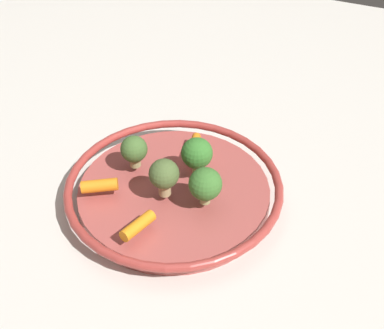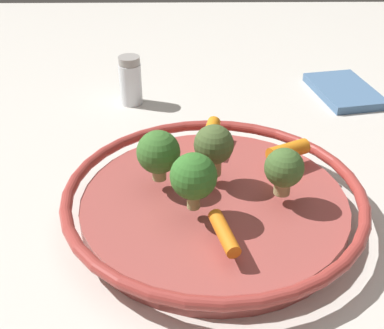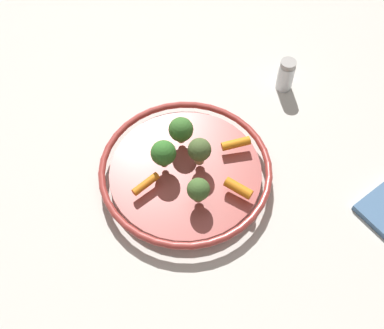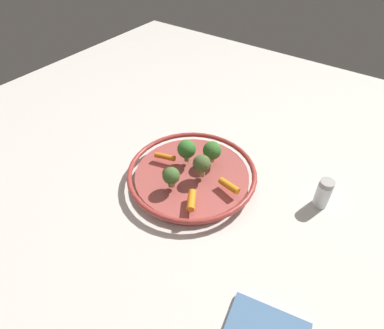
{
  "view_description": "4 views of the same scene",
  "coord_description": "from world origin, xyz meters",
  "px_view_note": "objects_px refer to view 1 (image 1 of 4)",
  "views": [
    {
      "loc": [
        -0.54,
        -0.28,
        0.59
      ],
      "look_at": [
        0.03,
        -0.02,
        0.06
      ],
      "focal_mm": 47.49,
      "sensor_mm": 36.0,
      "label": 1
    },
    {
      "loc": [
        0.5,
        -0.03,
        0.39
      ],
      "look_at": [
        -0.01,
        -0.03,
        0.07
      ],
      "focal_mm": 49.12,
      "sensor_mm": 36.0,
      "label": 2
    },
    {
      "loc": [
        0.23,
        0.49,
        0.88
      ],
      "look_at": [
        -0.01,
        0.01,
        0.06
      ],
      "focal_mm": 46.41,
      "sensor_mm": 36.0,
      "label": 3
    },
    {
      "loc": [
        -0.37,
        0.52,
        0.64
      ],
      "look_at": [
        -0.01,
        0.01,
        0.07
      ],
      "focal_mm": 30.33,
      "sensor_mm": 36.0,
      "label": 4
    }
  ],
  "objects_px": {
    "broccoli_floret_edge": "(197,154)",
    "broccoli_floret_large": "(205,184)",
    "baby_carrot_left": "(194,146)",
    "broccoli_floret_mid": "(162,174)",
    "broccoli_floret_small": "(134,150)",
    "baby_carrot_back": "(100,186)",
    "baby_carrot_right": "(138,225)",
    "serving_bowl": "(174,190)"
  },
  "relations": [
    {
      "from": "broccoli_floret_large",
      "to": "baby_carrot_back",
      "type": "bearing_deg",
      "value": 105.95
    },
    {
      "from": "broccoli_floret_small",
      "to": "broccoli_floret_edge",
      "type": "bearing_deg",
      "value": -75.69
    },
    {
      "from": "broccoli_floret_small",
      "to": "baby_carrot_back",
      "type": "bearing_deg",
      "value": 165.69
    },
    {
      "from": "broccoli_floret_small",
      "to": "baby_carrot_right",
      "type": "bearing_deg",
      "value": -148.96
    },
    {
      "from": "baby_carrot_left",
      "to": "broccoli_floret_mid",
      "type": "relative_size",
      "value": 0.93
    },
    {
      "from": "baby_carrot_back",
      "to": "broccoli_floret_edge",
      "type": "relative_size",
      "value": 0.86
    },
    {
      "from": "serving_bowl",
      "to": "baby_carrot_left",
      "type": "height_order",
      "value": "baby_carrot_left"
    },
    {
      "from": "baby_carrot_left",
      "to": "broccoli_floret_small",
      "type": "xyz_separation_m",
      "value": [
        -0.08,
        0.07,
        0.02
      ]
    },
    {
      "from": "baby_carrot_left",
      "to": "broccoli_floret_edge",
      "type": "distance_m",
      "value": 0.07
    },
    {
      "from": "serving_bowl",
      "to": "broccoli_floret_small",
      "type": "xyz_separation_m",
      "value": [
        0.01,
        0.08,
        0.05
      ]
    },
    {
      "from": "baby_carrot_left",
      "to": "broccoli_floret_mid",
      "type": "distance_m",
      "value": 0.12
    },
    {
      "from": "baby_carrot_back",
      "to": "baby_carrot_right",
      "type": "bearing_deg",
      "value": -116.98
    },
    {
      "from": "baby_carrot_left",
      "to": "broccoli_floret_large",
      "type": "distance_m",
      "value": 0.13
    },
    {
      "from": "serving_bowl",
      "to": "broccoli_floret_mid",
      "type": "relative_size",
      "value": 5.49
    },
    {
      "from": "baby_carrot_right",
      "to": "broccoli_floret_large",
      "type": "relative_size",
      "value": 0.96
    },
    {
      "from": "serving_bowl",
      "to": "broccoli_floret_edge",
      "type": "height_order",
      "value": "broccoli_floret_edge"
    },
    {
      "from": "serving_bowl",
      "to": "broccoli_floret_mid",
      "type": "xyz_separation_m",
      "value": [
        -0.03,
        0.0,
        0.06
      ]
    },
    {
      "from": "broccoli_floret_edge",
      "to": "broccoli_floret_large",
      "type": "relative_size",
      "value": 1.07
    },
    {
      "from": "serving_bowl",
      "to": "broccoli_floret_large",
      "type": "relative_size",
      "value": 5.69
    },
    {
      "from": "baby_carrot_right",
      "to": "broccoli_floret_large",
      "type": "xyz_separation_m",
      "value": [
        0.09,
        -0.06,
        0.03
      ]
    },
    {
      "from": "broccoli_floret_edge",
      "to": "broccoli_floret_mid",
      "type": "bearing_deg",
      "value": 156.98
    },
    {
      "from": "baby_carrot_right",
      "to": "broccoli_floret_edge",
      "type": "distance_m",
      "value": 0.16
    },
    {
      "from": "baby_carrot_right",
      "to": "broccoli_floret_mid",
      "type": "height_order",
      "value": "broccoli_floret_mid"
    },
    {
      "from": "baby_carrot_left",
      "to": "broccoli_floret_edge",
      "type": "xyz_separation_m",
      "value": [
        -0.05,
        -0.03,
        0.03
      ]
    },
    {
      "from": "broccoli_floret_large",
      "to": "broccoli_floret_small",
      "type": "height_order",
      "value": "broccoli_floret_large"
    },
    {
      "from": "baby_carrot_left",
      "to": "broccoli_floret_mid",
      "type": "bearing_deg",
      "value": -179.26
    },
    {
      "from": "baby_carrot_left",
      "to": "broccoli_floret_edge",
      "type": "height_order",
      "value": "broccoli_floret_edge"
    },
    {
      "from": "baby_carrot_back",
      "to": "broccoli_floret_mid",
      "type": "height_order",
      "value": "broccoli_floret_mid"
    },
    {
      "from": "serving_bowl",
      "to": "broccoli_floret_edge",
      "type": "relative_size",
      "value": 5.34
    },
    {
      "from": "baby_carrot_back",
      "to": "broccoli_floret_edge",
      "type": "height_order",
      "value": "broccoli_floret_edge"
    },
    {
      "from": "baby_carrot_left",
      "to": "baby_carrot_back",
      "type": "bearing_deg",
      "value": 149.91
    },
    {
      "from": "broccoli_floret_large",
      "to": "broccoli_floret_mid",
      "type": "bearing_deg",
      "value": 97.97
    },
    {
      "from": "baby_carrot_left",
      "to": "broccoli_floret_small",
      "type": "distance_m",
      "value": 0.11
    },
    {
      "from": "broccoli_floret_mid",
      "to": "broccoli_floret_large",
      "type": "relative_size",
      "value": 1.04
    },
    {
      "from": "broccoli_floret_edge",
      "to": "broccoli_floret_large",
      "type": "xyz_separation_m",
      "value": [
        -0.06,
        -0.04,
        -0.0
      ]
    },
    {
      "from": "broccoli_floret_edge",
      "to": "broccoli_floret_small",
      "type": "distance_m",
      "value": 0.1
    },
    {
      "from": "broccoli_floret_large",
      "to": "serving_bowl",
      "type": "bearing_deg",
      "value": 71.22
    },
    {
      "from": "baby_carrot_back",
      "to": "broccoli_floret_large",
      "type": "distance_m",
      "value": 0.17
    },
    {
      "from": "baby_carrot_back",
      "to": "baby_carrot_right",
      "type": "height_order",
      "value": "baby_carrot_back"
    },
    {
      "from": "baby_carrot_right",
      "to": "broccoli_floret_mid",
      "type": "distance_m",
      "value": 0.09
    },
    {
      "from": "baby_carrot_back",
      "to": "broccoli_floret_large",
      "type": "height_order",
      "value": "broccoli_floret_large"
    },
    {
      "from": "serving_bowl",
      "to": "broccoli_floret_large",
      "type": "xyz_separation_m",
      "value": [
        -0.02,
        -0.06,
        0.06
      ]
    }
  ]
}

